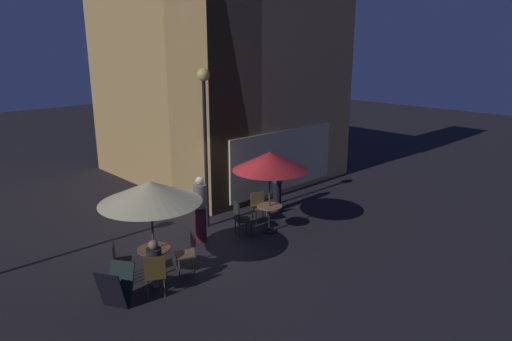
# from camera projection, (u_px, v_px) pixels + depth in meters

# --- Properties ---
(ground_plane) EXTENTS (60.00, 60.00, 0.00)m
(ground_plane) POSITION_uv_depth(u_px,v_px,m) (204.00, 240.00, 12.40)
(ground_plane) COLOR black
(cafe_building) EXTENTS (7.04, 7.91, 9.32)m
(cafe_building) POSITION_uv_depth(u_px,v_px,m) (214.00, 58.00, 16.09)
(cafe_building) COLOR tan
(cafe_building) RESTS_ON ground
(street_lamp_near_corner) EXTENTS (0.35, 0.35, 4.52)m
(street_lamp_near_corner) POSITION_uv_depth(u_px,v_px,m) (205.00, 116.00, 12.46)
(street_lamp_near_corner) COLOR black
(street_lamp_near_corner) RESTS_ON ground
(menu_sandwich_board) EXTENTS (0.82, 0.79, 0.85)m
(menu_sandwich_board) POSITION_uv_depth(u_px,v_px,m) (116.00, 286.00, 9.16)
(menu_sandwich_board) COLOR black
(menu_sandwich_board) RESTS_ON ground
(cafe_table_0) EXTENTS (0.74, 0.74, 0.71)m
(cafe_table_0) POSITION_uv_depth(u_px,v_px,m) (154.00, 256.00, 10.29)
(cafe_table_0) COLOR black
(cafe_table_0) RESTS_ON ground
(cafe_table_1) EXTENTS (0.71, 0.71, 0.79)m
(cafe_table_1) POSITION_uv_depth(u_px,v_px,m) (269.00, 213.00, 12.76)
(cafe_table_1) COLOR black
(cafe_table_1) RESTS_ON ground
(patio_umbrella_0) EXTENTS (2.25, 2.25, 2.28)m
(patio_umbrella_0) POSITION_uv_depth(u_px,v_px,m) (150.00, 192.00, 9.88)
(patio_umbrella_0) COLOR black
(patio_umbrella_0) RESTS_ON ground
(patio_umbrella_1) EXTENTS (2.06, 2.06, 2.34)m
(patio_umbrella_1) POSITION_uv_depth(u_px,v_px,m) (270.00, 161.00, 12.36)
(patio_umbrella_1) COLOR black
(patio_umbrella_1) RESTS_ON ground
(cafe_chair_0) EXTENTS (0.57, 0.57, 0.90)m
(cafe_chair_0) POSITION_uv_depth(u_px,v_px,m) (189.00, 250.00, 10.53)
(cafe_chair_0) COLOR brown
(cafe_chair_0) RESTS_ON ground
(cafe_chair_1) EXTENTS (0.53, 0.53, 0.94)m
(cafe_chair_1) POSITION_uv_depth(u_px,v_px,m) (119.00, 258.00, 10.06)
(cafe_chair_1) COLOR black
(cafe_chair_1) RESTS_ON ground
(cafe_chair_2) EXTENTS (0.60, 0.60, 0.95)m
(cafe_chair_2) POSITION_uv_depth(u_px,v_px,m) (155.00, 272.00, 9.47)
(cafe_chair_2) COLOR brown
(cafe_chair_2) RESTS_ON ground
(cafe_chair_3) EXTENTS (0.55, 0.55, 0.88)m
(cafe_chair_3) POSITION_uv_depth(u_px,v_px,m) (259.00, 204.00, 13.55)
(cafe_chair_3) COLOR brown
(cafe_chair_3) RESTS_ON ground
(cafe_chair_4) EXTENTS (0.54, 0.54, 1.00)m
(cafe_chair_4) POSITION_uv_depth(u_px,v_px,m) (240.00, 216.00, 12.44)
(cafe_chair_4) COLOR #222624
(cafe_chair_4) RESTS_ON ground
(patron_seated_0) EXTENTS (0.46, 0.52, 1.24)m
(patron_seated_0) POSITION_uv_depth(u_px,v_px,m) (155.00, 263.00, 9.58)
(patron_seated_0) COLOR #716558
(patron_seated_0) RESTS_ON ground
(patron_standing_1) EXTENTS (0.31, 0.31, 1.74)m
(patron_standing_1) POSITION_uv_depth(u_px,v_px,m) (277.00, 183.00, 14.40)
(patron_standing_1) COLOR black
(patron_standing_1) RESTS_ON ground
(patron_standing_2) EXTENTS (0.34, 0.34, 1.81)m
(patron_standing_2) POSITION_uv_depth(u_px,v_px,m) (200.00, 209.00, 12.06)
(patron_standing_2) COLOR #4B1520
(patron_standing_2) RESTS_ON ground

